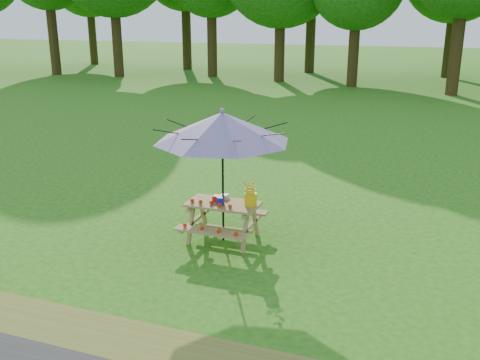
% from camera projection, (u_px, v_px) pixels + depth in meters
% --- Properties ---
extents(ground, '(120.00, 120.00, 0.00)m').
position_uv_depth(ground, '(178.00, 246.00, 8.83)').
color(ground, '#1E6B14').
rests_on(ground, ground).
extents(drygrass_strip, '(120.00, 1.20, 0.01)m').
position_uv_depth(drygrass_strip, '(72.00, 338.00, 6.32)').
color(drygrass_strip, olive).
rests_on(drygrass_strip, ground).
extents(picnic_table, '(1.20, 1.32, 0.67)m').
position_uv_depth(picnic_table, '(223.00, 222.00, 8.98)').
color(picnic_table, '#A6834B').
rests_on(picnic_table, ground).
extents(patio_umbrella, '(2.58, 2.58, 2.25)m').
position_uv_depth(patio_umbrella, '(222.00, 127.00, 8.50)').
color(patio_umbrella, black).
rests_on(patio_umbrella, ground).
extents(produce_bins, '(0.24, 0.44, 0.13)m').
position_uv_depth(produce_bins, '(220.00, 199.00, 8.91)').
color(produce_bins, red).
rests_on(produce_bins, picnic_table).
extents(tomatoes_row, '(0.77, 0.13, 0.07)m').
position_uv_depth(tomatoes_row, '(211.00, 203.00, 8.76)').
color(tomatoes_row, red).
rests_on(tomatoes_row, picnic_table).
extents(flower_bucket, '(0.35, 0.33, 0.46)m').
position_uv_depth(flower_bucket, '(251.00, 191.00, 8.70)').
color(flower_bucket, yellow).
rests_on(flower_bucket, picnic_table).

